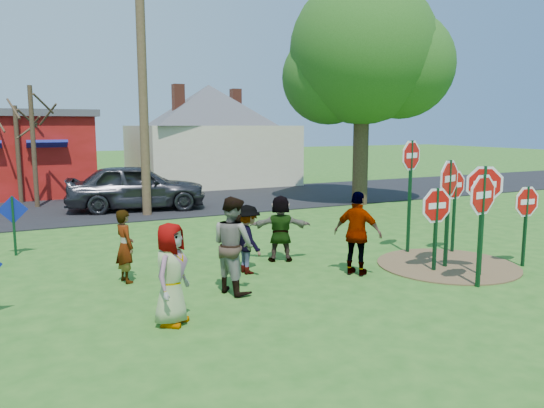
{
  "coord_description": "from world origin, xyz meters",
  "views": [
    {
      "loc": [
        -4.44,
        -9.9,
        3.22
      ],
      "look_at": [
        1.26,
        1.63,
        1.31
      ],
      "focal_mm": 35.0,
      "sensor_mm": 36.0,
      "label": 1
    }
  ],
  "objects_px": {
    "stop_sign_a": "(482,205)",
    "stop_sign_b": "(411,167)",
    "stop_sign_c": "(484,195)",
    "person_a": "(171,274)",
    "person_b": "(125,246)",
    "stop_sign_d": "(455,191)",
    "suv": "(137,187)",
    "leafy_tree": "(366,59)",
    "utility_pole": "(142,62)"
  },
  "relations": [
    {
      "from": "stop_sign_c",
      "to": "stop_sign_d",
      "type": "distance_m",
      "value": 2.11
    },
    {
      "from": "stop_sign_c",
      "to": "stop_sign_a",
      "type": "bearing_deg",
      "value": -105.77
    },
    {
      "from": "stop_sign_c",
      "to": "person_a",
      "type": "xyz_separation_m",
      "value": [
        -6.73,
        0.2,
        -0.91
      ]
    },
    {
      "from": "person_a",
      "to": "utility_pole",
      "type": "xyz_separation_m",
      "value": [
        2.09,
        10.66,
        4.54
      ]
    },
    {
      "from": "stop_sign_a",
      "to": "person_b",
      "type": "distance_m",
      "value": 7.23
    },
    {
      "from": "stop_sign_c",
      "to": "leafy_tree",
      "type": "distance_m",
      "value": 11.32
    },
    {
      "from": "stop_sign_b",
      "to": "stop_sign_c",
      "type": "xyz_separation_m",
      "value": [
        0.01,
        -2.31,
        -0.43
      ]
    },
    {
      "from": "stop_sign_b",
      "to": "leafy_tree",
      "type": "distance_m",
      "value": 9.23
    },
    {
      "from": "stop_sign_c",
      "to": "leafy_tree",
      "type": "relative_size",
      "value": 0.28
    },
    {
      "from": "stop_sign_d",
      "to": "suv",
      "type": "bearing_deg",
      "value": 111.02
    },
    {
      "from": "person_a",
      "to": "stop_sign_b",
      "type": "bearing_deg",
      "value": -30.83
    },
    {
      "from": "stop_sign_c",
      "to": "person_a",
      "type": "height_order",
      "value": "stop_sign_c"
    },
    {
      "from": "stop_sign_a",
      "to": "leafy_tree",
      "type": "bearing_deg",
      "value": 56.91
    },
    {
      "from": "stop_sign_a",
      "to": "person_b",
      "type": "xyz_separation_m",
      "value": [
        -6.27,
        3.48,
        -0.9
      ]
    },
    {
      "from": "stop_sign_a",
      "to": "person_a",
      "type": "bearing_deg",
      "value": 163.99
    },
    {
      "from": "stop_sign_d",
      "to": "utility_pole",
      "type": "xyz_separation_m",
      "value": [
        -5.68,
        9.03,
        3.8
      ]
    },
    {
      "from": "stop_sign_b",
      "to": "suv",
      "type": "xyz_separation_m",
      "value": [
        -4.69,
        9.9,
        -1.27
      ]
    },
    {
      "from": "suv",
      "to": "leafy_tree",
      "type": "bearing_deg",
      "value": -95.26
    },
    {
      "from": "stop_sign_d",
      "to": "utility_pole",
      "type": "bearing_deg",
      "value": 114.27
    },
    {
      "from": "person_b",
      "to": "leafy_tree",
      "type": "xyz_separation_m",
      "value": [
        10.94,
        6.87,
        5.07
      ]
    },
    {
      "from": "stop_sign_b",
      "to": "person_b",
      "type": "distance_m",
      "value": 7.1
    },
    {
      "from": "stop_sign_b",
      "to": "person_b",
      "type": "xyz_separation_m",
      "value": [
        -6.93,
        0.61,
        -1.43
      ]
    },
    {
      "from": "stop_sign_a",
      "to": "stop_sign_b",
      "type": "xyz_separation_m",
      "value": [
        0.66,
        2.88,
        0.52
      ]
    },
    {
      "from": "stop_sign_c",
      "to": "stop_sign_b",
      "type": "bearing_deg",
      "value": 124.16
    },
    {
      "from": "stop_sign_d",
      "to": "suv",
      "type": "xyz_separation_m",
      "value": [
        -5.74,
        10.38,
        -0.67
      ]
    },
    {
      "from": "stop_sign_d",
      "to": "stop_sign_b",
      "type": "bearing_deg",
      "value": 147.58
    },
    {
      "from": "stop_sign_d",
      "to": "utility_pole",
      "type": "distance_m",
      "value": 11.32
    },
    {
      "from": "stop_sign_c",
      "to": "leafy_tree",
      "type": "xyz_separation_m",
      "value": [
        4.0,
        9.78,
        4.07
      ]
    },
    {
      "from": "stop_sign_c",
      "to": "utility_pole",
      "type": "bearing_deg",
      "value": 147.1
    },
    {
      "from": "utility_pole",
      "to": "leafy_tree",
      "type": "height_order",
      "value": "utility_pole"
    },
    {
      "from": "person_a",
      "to": "leafy_tree",
      "type": "bearing_deg",
      "value": -6.48
    },
    {
      "from": "suv",
      "to": "utility_pole",
      "type": "bearing_deg",
      "value": -167.3
    },
    {
      "from": "stop_sign_d",
      "to": "suv",
      "type": "height_order",
      "value": "stop_sign_d"
    },
    {
      "from": "stop_sign_c",
      "to": "person_b",
      "type": "distance_m",
      "value": 7.59
    },
    {
      "from": "stop_sign_c",
      "to": "suv",
      "type": "bearing_deg",
      "value": 145.0
    },
    {
      "from": "leafy_tree",
      "to": "stop_sign_d",
      "type": "bearing_deg",
      "value": -110.43
    },
    {
      "from": "stop_sign_d",
      "to": "person_a",
      "type": "relative_size",
      "value": 1.32
    },
    {
      "from": "utility_pole",
      "to": "leafy_tree",
      "type": "bearing_deg",
      "value": -7.08
    },
    {
      "from": "suv",
      "to": "stop_sign_d",
      "type": "bearing_deg",
      "value": -140.74
    },
    {
      "from": "stop_sign_c",
      "to": "person_b",
      "type": "xyz_separation_m",
      "value": [
        -6.94,
        2.92,
        -0.99
      ]
    },
    {
      "from": "stop_sign_c",
      "to": "stop_sign_d",
      "type": "relative_size",
      "value": 1.13
    },
    {
      "from": "utility_pole",
      "to": "person_b",
      "type": "bearing_deg",
      "value": -106.12
    },
    {
      "from": "person_a",
      "to": "stop_sign_c",
      "type": "bearing_deg",
      "value": -49.93
    },
    {
      "from": "stop_sign_b",
      "to": "stop_sign_a",
      "type": "bearing_deg",
      "value": -118.57
    },
    {
      "from": "stop_sign_a",
      "to": "person_b",
      "type": "height_order",
      "value": "stop_sign_a"
    },
    {
      "from": "stop_sign_c",
      "to": "suv",
      "type": "height_order",
      "value": "stop_sign_c"
    },
    {
      "from": "stop_sign_b",
      "to": "utility_pole",
      "type": "distance_m",
      "value": 10.24
    },
    {
      "from": "suv",
      "to": "utility_pole",
      "type": "relative_size",
      "value": 0.5
    },
    {
      "from": "stop_sign_b",
      "to": "person_a",
      "type": "xyz_separation_m",
      "value": [
        -6.72,
        -2.11,
        -1.34
      ]
    },
    {
      "from": "stop_sign_c",
      "to": "suv",
      "type": "distance_m",
      "value": 13.11
    }
  ]
}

